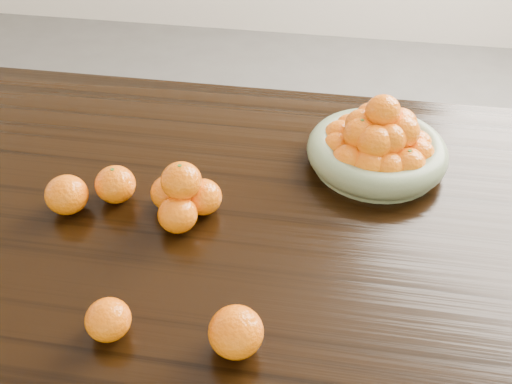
# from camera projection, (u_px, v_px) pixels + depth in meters

# --- Properties ---
(dining_table) EXTENTS (2.00, 1.00, 0.75)m
(dining_table) POSITION_uv_depth(u_px,v_px,m) (261.00, 249.00, 1.18)
(dining_table) COLOR black
(dining_table) RESTS_ON ground
(fruit_bowl) EXTENTS (0.30, 0.30, 0.17)m
(fruit_bowl) POSITION_uv_depth(u_px,v_px,m) (378.00, 145.00, 1.22)
(fruit_bowl) COLOR gray
(fruit_bowl) RESTS_ON dining_table
(orange_pyramid) EXTENTS (0.14, 0.14, 0.12)m
(orange_pyramid) POSITION_uv_depth(u_px,v_px,m) (183.00, 196.00, 1.10)
(orange_pyramid) COLOR orange
(orange_pyramid) RESTS_ON dining_table
(loose_orange_0) EXTENTS (0.08, 0.08, 0.08)m
(loose_orange_0) POSITION_uv_depth(u_px,v_px,m) (115.00, 184.00, 1.14)
(loose_orange_0) COLOR orange
(loose_orange_0) RESTS_ON dining_table
(loose_orange_1) EXTENTS (0.07, 0.07, 0.07)m
(loose_orange_1) POSITION_uv_depth(u_px,v_px,m) (108.00, 320.00, 0.89)
(loose_orange_1) COLOR orange
(loose_orange_1) RESTS_ON dining_table
(loose_orange_2) EXTENTS (0.09, 0.09, 0.08)m
(loose_orange_2) POSITION_uv_depth(u_px,v_px,m) (236.00, 332.00, 0.87)
(loose_orange_2) COLOR orange
(loose_orange_2) RESTS_ON dining_table
(loose_orange_3) EXTENTS (0.08, 0.08, 0.08)m
(loose_orange_3) POSITION_uv_depth(u_px,v_px,m) (67.00, 195.00, 1.12)
(loose_orange_3) COLOR orange
(loose_orange_3) RESTS_ON dining_table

